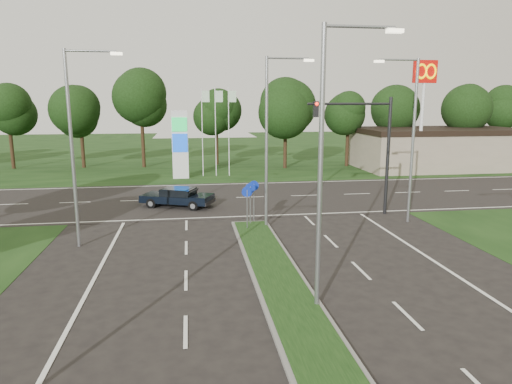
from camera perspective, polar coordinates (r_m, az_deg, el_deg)
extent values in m
cube|color=black|center=(63.09, -5.43, 5.02)|extent=(160.00, 50.00, 0.02)
cube|color=black|center=(32.51, -2.49, -0.73)|extent=(160.00, 12.00, 0.02)
cube|color=slate|center=(13.79, 6.61, -17.66)|extent=(2.00, 26.00, 0.12)
cube|color=gray|center=(50.64, 21.64, 5.06)|extent=(16.00, 9.00, 4.00)
cylinder|color=gray|center=(14.40, 8.03, 2.30)|extent=(0.16, 0.16, 9.00)
cylinder|color=gray|center=(14.75, 12.88, 19.50)|extent=(2.20, 0.10, 0.10)
cube|color=#FFF2CC|center=(15.16, 16.96, 18.69)|extent=(0.50, 0.22, 0.12)
cylinder|color=gray|center=(24.09, 1.31, 5.94)|extent=(0.16, 0.16, 9.00)
cylinder|color=gray|center=(24.30, 4.03, 16.35)|extent=(2.20, 0.10, 0.10)
cube|color=#FFF2CC|center=(24.55, 6.63, 16.01)|extent=(0.50, 0.22, 0.12)
cylinder|color=gray|center=(22.38, -22.01, 4.73)|extent=(0.16, 0.16, 9.00)
cylinder|color=gray|center=(22.15, -19.99, 16.24)|extent=(2.20, 0.10, 0.10)
cube|color=#FFF2CC|center=(21.96, -17.04, 16.20)|extent=(0.50, 0.22, 0.12)
cylinder|color=gray|center=(26.72, 19.02, 5.85)|extent=(0.16, 0.16, 9.00)
cylinder|color=gray|center=(26.24, 17.43, 15.50)|extent=(2.20, 0.10, 0.10)
cube|color=#FFF2CC|center=(25.78, 15.13, 15.48)|extent=(0.50, 0.22, 0.12)
cylinder|color=black|center=(28.39, 16.15, 4.27)|extent=(0.20, 0.20, 7.00)
cylinder|color=black|center=(27.26, 11.63, 10.74)|extent=(5.00, 0.14, 0.14)
cube|color=black|center=(26.66, 7.50, 10.22)|extent=(0.28, 0.28, 0.90)
sphere|color=#FF190C|center=(26.48, 7.62, 10.86)|extent=(0.20, 0.20, 0.20)
cylinder|color=gray|center=(24.00, -1.11, -2.32)|extent=(0.06, 0.06, 2.20)
cylinder|color=#0C26A5|center=(23.78, -1.12, 0.02)|extent=(0.56, 0.04, 0.56)
cylinder|color=gray|center=(25.00, -0.72, -1.77)|extent=(0.06, 0.06, 2.20)
cylinder|color=#0C26A5|center=(24.79, -0.73, 0.49)|extent=(0.56, 0.04, 0.56)
cylinder|color=gray|center=(25.71, -0.27, -1.40)|extent=(0.06, 0.06, 2.20)
cylinder|color=#0C26A5|center=(25.52, -0.27, 0.79)|extent=(0.56, 0.04, 0.56)
cube|color=silver|center=(40.82, -9.47, 5.82)|extent=(1.40, 0.30, 6.00)
cube|color=#0CA53F|center=(40.52, -9.56, 8.33)|extent=(1.30, 0.08, 1.20)
cube|color=#0C3FBF|center=(40.62, -9.49, 6.08)|extent=(1.30, 0.08, 1.60)
cylinder|color=silver|center=(41.75, -6.73, 7.39)|extent=(0.08, 0.08, 8.00)
cube|color=#B2D8B2|center=(41.68, -6.34, 11.79)|extent=(0.70, 0.02, 1.00)
cylinder|color=silver|center=(41.81, -5.07, 7.42)|extent=(0.08, 0.08, 8.00)
cube|color=#B2D8B2|center=(41.74, -4.66, 11.82)|extent=(0.70, 0.02, 1.00)
cylinder|color=silver|center=(41.89, -3.42, 7.46)|extent=(0.08, 0.08, 8.00)
cube|color=#B2D8B2|center=(41.84, -2.98, 11.84)|extent=(0.70, 0.02, 1.00)
cylinder|color=silver|center=(45.01, 19.99, 8.34)|extent=(0.30, 0.30, 10.00)
cube|color=#BF0C07|center=(45.06, 20.37, 13.93)|extent=(2.20, 0.35, 2.00)
torus|color=#FFC600|center=(44.66, 19.99, 13.99)|extent=(1.06, 0.16, 1.06)
torus|color=#FFC600|center=(45.09, 21.03, 13.89)|extent=(1.06, 0.16, 1.06)
cylinder|color=black|center=(47.97, -4.51, 5.75)|extent=(0.36, 0.36, 4.40)
sphere|color=black|center=(47.76, -4.59, 10.89)|extent=(6.00, 6.00, 6.00)
sphere|color=black|center=(47.59, -4.22, 12.10)|extent=(4.80, 4.80, 4.80)
cube|color=black|center=(30.04, -9.82, -0.78)|extent=(4.87, 3.43, 0.46)
cube|color=black|center=(29.92, -9.69, 0.04)|extent=(2.43, 2.21, 0.43)
cube|color=black|center=(29.88, -9.70, 0.44)|extent=(2.06, 1.98, 0.04)
cylinder|color=black|center=(29.96, -12.97, -1.41)|extent=(0.66, 0.43, 0.63)
cylinder|color=black|center=(31.43, -11.58, -0.77)|extent=(0.66, 0.43, 0.63)
cylinder|color=black|center=(28.78, -7.85, -1.74)|extent=(0.66, 0.43, 0.63)
cylinder|color=black|center=(30.31, -6.67, -1.06)|extent=(0.66, 0.43, 0.63)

